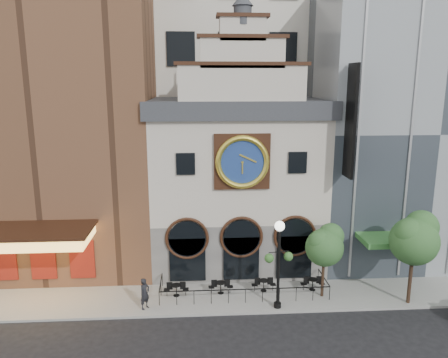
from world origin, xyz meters
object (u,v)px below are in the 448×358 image
pedestrian (145,294)px  tree_left (325,244)px  bistro_1 (221,287)px  tree_right (415,237)px  bistro_0 (176,289)px  bistro_3 (313,283)px  bistro_2 (264,284)px  lamppost (279,255)px

pedestrian → tree_left: size_ratio=0.41×
bistro_1 → tree_right: bearing=-9.3°
bistro_0 → tree_right: (14.45, -1.75, 3.81)m
bistro_3 → bistro_1: bearing=-179.2°
tree_right → bistro_3: bearing=160.2°
bistro_0 → tree_left: tree_left is taller
bistro_2 → lamppost: (0.51, -2.14, 2.93)m
lamppost → tree_left: size_ratio=1.16×
pedestrian → tree_left: tree_left is taller
bistro_3 → tree_right: (5.54, -1.99, 3.81)m
tree_right → bistro_0: bearing=173.1°
bistro_2 → tree_right: tree_right is taller
bistro_1 → tree_right: tree_right is taller
bistro_2 → tree_right: (8.77, -2.04, 3.81)m
bistro_3 → pedestrian: size_ratio=0.82×
bistro_0 → bistro_2: bearing=2.9°
bistro_3 → pedestrian: 10.86m
lamppost → tree_left: (3.16, 1.28, 0.09)m
pedestrian → lamppost: size_ratio=0.35×
bistro_3 → lamppost: (-2.72, -2.10, 2.93)m
bistro_1 → bistro_0: bearing=-176.8°
lamppost → tree_left: lamppost is taller
pedestrian → bistro_2: bearing=-37.8°
bistro_0 → bistro_2: 5.69m
tree_left → bistro_2: bearing=166.8°
bistro_2 → lamppost: 3.67m
bistro_3 → tree_left: 3.16m
bistro_0 → bistro_2: same height
bistro_3 → bistro_2: bearing=179.2°
bistro_3 → tree_left: bearing=-61.8°
bistro_2 → tree_right: bearing=-13.1°
bistro_0 → tree_right: tree_right is taller
tree_left → bistro_1: bearing=173.6°
bistro_0 → pedestrian: (-1.81, -1.46, 0.50)m
bistro_0 → bistro_1: size_ratio=1.00×
tree_left → tree_right: tree_right is taller
tree_right → pedestrian: bearing=179.0°
bistro_1 → tree_left: size_ratio=0.33×
bistro_1 → tree_left: (6.49, -0.73, 3.02)m
lamppost → bistro_0: bearing=154.6°
bistro_3 → tree_right: size_ratio=0.27×
bistro_0 → pedestrian: pedestrian is taller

